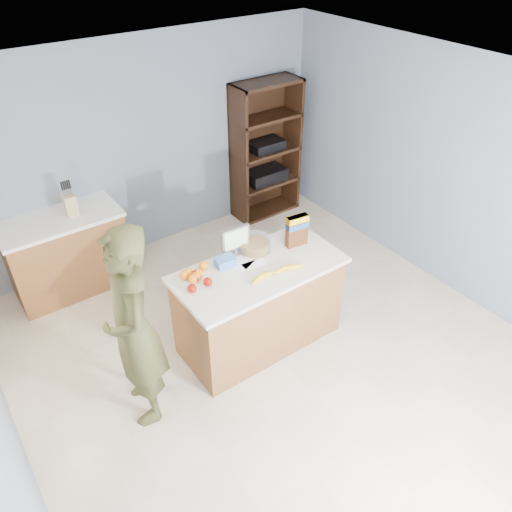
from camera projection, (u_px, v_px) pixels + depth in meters
floor at (277, 357)px, 4.79m from camera, size 4.50×5.00×0.02m
walls at (282, 209)px, 3.83m from camera, size 4.52×5.02×2.51m
counter_peninsula at (259, 308)px, 4.75m from camera, size 1.56×0.76×0.90m
back_cabinet at (67, 253)px, 5.41m from camera, size 1.24×0.62×0.90m
shelving_unit at (263, 152)px, 6.57m from camera, size 0.90×0.40×1.80m
person at (134, 330)px, 3.81m from camera, size 0.55×0.73×1.81m
knife_block at (71, 205)px, 5.14m from camera, size 0.12×0.10×0.31m
envelopes at (250, 264)px, 4.51m from camera, size 0.29×0.22×0.00m
bananas at (275, 272)px, 4.37m from camera, size 0.55×0.17×0.05m
apples at (198, 281)px, 4.25m from camera, size 0.23×0.23×0.08m
oranges at (194, 274)px, 4.32m from camera, size 0.29×0.20×0.08m
blue_carton at (225, 262)px, 4.47m from camera, size 0.19×0.14×0.08m
salad_bowl at (255, 245)px, 4.65m from camera, size 0.30×0.30×0.13m
tv at (235, 239)px, 4.55m from camera, size 0.28×0.12×0.28m
cereal_box at (297, 228)px, 4.65m from camera, size 0.22×0.11×0.32m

